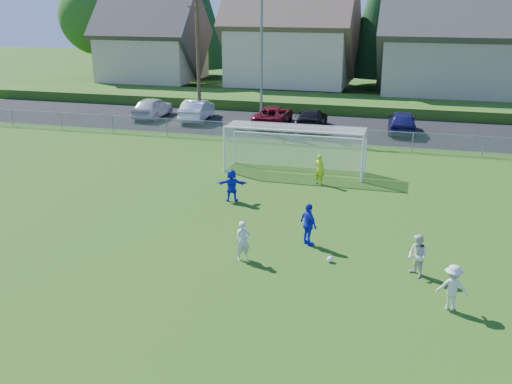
% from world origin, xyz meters
% --- Properties ---
extents(ground, '(160.00, 160.00, 0.00)m').
position_xyz_m(ground, '(0.00, 0.00, 0.00)').
color(ground, '#193D0C').
rests_on(ground, ground).
extents(asphalt_lot, '(60.00, 60.00, 0.00)m').
position_xyz_m(asphalt_lot, '(0.00, 27.50, 0.01)').
color(asphalt_lot, black).
rests_on(asphalt_lot, ground).
extents(grass_embankment, '(70.00, 6.00, 0.80)m').
position_xyz_m(grass_embankment, '(0.00, 35.00, 0.40)').
color(grass_embankment, '#1E420F').
rests_on(grass_embankment, ground).
extents(soccer_ball, '(0.22, 0.22, 0.22)m').
position_xyz_m(soccer_ball, '(3.53, 5.09, 0.11)').
color(soccer_ball, white).
rests_on(soccer_ball, ground).
extents(player_white_a, '(0.64, 0.58, 1.46)m').
position_xyz_m(player_white_a, '(0.48, 4.48, 0.73)').
color(player_white_a, silver).
rests_on(player_white_a, ground).
extents(player_white_b, '(0.89, 0.92, 1.49)m').
position_xyz_m(player_white_b, '(6.51, 4.74, 0.75)').
color(player_white_b, silver).
rests_on(player_white_b, ground).
extents(player_white_c, '(0.95, 0.55, 1.46)m').
position_xyz_m(player_white_c, '(7.56, 2.72, 0.73)').
color(player_white_c, silver).
rests_on(player_white_c, ground).
extents(player_blue_a, '(0.97, 0.98, 1.66)m').
position_xyz_m(player_blue_a, '(2.49, 6.44, 0.83)').
color(player_blue_a, '#1522CE').
rests_on(player_blue_a, ground).
extents(player_blue_b, '(1.47, 0.76, 1.52)m').
position_xyz_m(player_blue_b, '(-1.84, 10.53, 0.76)').
color(player_blue_b, '#1522CE').
rests_on(player_blue_b, ground).
extents(goalkeeper, '(0.65, 0.54, 1.53)m').
position_xyz_m(goalkeeper, '(1.63, 14.13, 0.77)').
color(goalkeeper, '#BADD1A').
rests_on(goalkeeper, ground).
extents(car_a, '(1.93, 4.65, 1.57)m').
position_xyz_m(car_a, '(-13.56, 27.49, 0.79)').
color(car_a, '#B4B6BD').
rests_on(car_a, ground).
extents(car_b, '(2.12, 4.88, 1.56)m').
position_xyz_m(car_b, '(-9.89, 27.46, 0.78)').
color(car_b, white).
rests_on(car_b, ground).
extents(car_c, '(2.55, 5.14, 1.40)m').
position_xyz_m(car_c, '(-3.98, 27.33, 0.70)').
color(car_c, '#5F0A15').
rests_on(car_c, ground).
extents(car_d, '(2.13, 4.81, 1.37)m').
position_xyz_m(car_d, '(-1.08, 26.99, 0.69)').
color(car_d, black).
rests_on(car_d, ground).
extents(car_e, '(2.05, 4.62, 1.54)m').
position_xyz_m(car_e, '(5.18, 27.07, 0.77)').
color(car_e, '#18164F').
rests_on(car_e, ground).
extents(soccer_goal, '(7.42, 1.90, 2.50)m').
position_xyz_m(soccer_goal, '(0.00, 16.05, 1.63)').
color(soccer_goal, white).
rests_on(soccer_goal, ground).
extents(chainlink_fence, '(52.06, 0.06, 1.20)m').
position_xyz_m(chainlink_fence, '(0.00, 22.00, 0.63)').
color(chainlink_fence, gray).
rests_on(chainlink_fence, ground).
extents(streetlight, '(1.38, 0.18, 9.00)m').
position_xyz_m(streetlight, '(-4.45, 26.00, 4.84)').
color(streetlight, slate).
rests_on(streetlight, ground).
extents(utility_pole, '(1.60, 0.26, 10.00)m').
position_xyz_m(utility_pole, '(-9.50, 27.00, 5.15)').
color(utility_pole, '#473321').
rests_on(utility_pole, ground).
extents(houses_row, '(53.90, 11.45, 13.27)m').
position_xyz_m(houses_row, '(1.97, 42.46, 7.33)').
color(houses_row, tan).
rests_on(houses_row, ground).
extents(tree_row, '(65.98, 12.36, 13.80)m').
position_xyz_m(tree_row, '(1.04, 48.74, 6.91)').
color(tree_row, '#382616').
rests_on(tree_row, ground).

